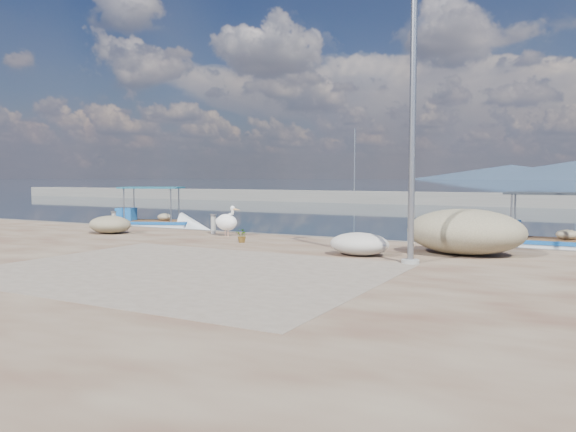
{
  "coord_description": "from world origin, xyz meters",
  "views": [
    {
      "loc": [
        9.13,
        -13.04,
        2.64
      ],
      "look_at": [
        0.0,
        3.8,
        1.3
      ],
      "focal_mm": 35.0,
      "sensor_mm": 36.0,
      "label": 1
    }
  ],
  "objects_px": {
    "boat_left": "(151,227)",
    "pelican": "(227,222)",
    "bollard_near": "(213,223)",
    "boat_right": "(545,248)",
    "lamp_post": "(413,129)"
  },
  "relations": [
    {
      "from": "boat_left",
      "to": "boat_right",
      "type": "bearing_deg",
      "value": -21.41
    },
    {
      "from": "boat_left",
      "to": "bollard_near",
      "type": "height_order",
      "value": "boat_left"
    },
    {
      "from": "boat_right",
      "to": "bollard_near",
      "type": "relative_size",
      "value": 6.86
    },
    {
      "from": "boat_left",
      "to": "boat_right",
      "type": "xyz_separation_m",
      "value": [
        17.5,
        0.43,
        -0.0
      ]
    },
    {
      "from": "boat_right",
      "to": "bollard_near",
      "type": "height_order",
      "value": "boat_right"
    },
    {
      "from": "lamp_post",
      "to": "bollard_near",
      "type": "xyz_separation_m",
      "value": [
        -8.57,
        3.54,
        -2.89
      ]
    },
    {
      "from": "bollard_near",
      "to": "boat_left",
      "type": "bearing_deg",
      "value": 150.21
    },
    {
      "from": "boat_right",
      "to": "bollard_near",
      "type": "distance_m",
      "value": 11.86
    },
    {
      "from": "boat_right",
      "to": "boat_left",
      "type": "bearing_deg",
      "value": -179.88
    },
    {
      "from": "boat_left",
      "to": "lamp_post",
      "type": "bearing_deg",
      "value": -48.5
    },
    {
      "from": "bollard_near",
      "to": "pelican",
      "type": "bearing_deg",
      "value": -23.9
    },
    {
      "from": "boat_left",
      "to": "pelican",
      "type": "bearing_deg",
      "value": -51.91
    },
    {
      "from": "pelican",
      "to": "lamp_post",
      "type": "xyz_separation_m",
      "value": [
        7.68,
        -3.14,
        2.78
      ]
    },
    {
      "from": "boat_left",
      "to": "pelican",
      "type": "distance_m",
      "value": 8.37
    },
    {
      "from": "pelican",
      "to": "lamp_post",
      "type": "height_order",
      "value": "lamp_post"
    }
  ]
}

